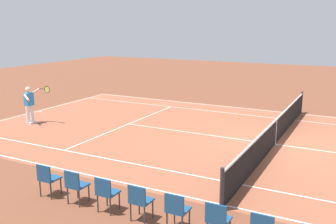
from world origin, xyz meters
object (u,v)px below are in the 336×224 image
at_px(tennis_player_near, 30,103).
at_px(spectator_chair_2, 218,218).
at_px(spectator_chair_4, 140,200).
at_px(spectator_chair_7, 47,177).
at_px(spectator_chair_3, 177,209).
at_px(spectator_chair_5, 106,192).
at_px(tennis_net, 276,131).
at_px(spectator_chair_6, 75,184).
at_px(tennis_ball, 239,118).

relative_size(tennis_player_near, spectator_chair_2, 1.93).
relative_size(spectator_chair_2, spectator_chair_4, 1.00).
bearing_deg(spectator_chair_7, spectator_chair_4, 180.00).
height_order(tennis_player_near, spectator_chair_3, tennis_player_near).
height_order(spectator_chair_2, spectator_chair_5, same).
relative_size(tennis_net, spectator_chair_6, 13.30).
xyz_separation_m(tennis_player_near, spectator_chair_5, (-7.95, 5.20, -0.41)).
bearing_deg(spectator_chair_3, spectator_chair_4, 0.00).
distance_m(spectator_chair_2, spectator_chair_7, 4.56).
distance_m(tennis_ball, spectator_chair_3, 10.44).
distance_m(spectator_chair_4, spectator_chair_7, 2.73).
bearing_deg(spectator_chair_4, tennis_net, -101.49).
xyz_separation_m(tennis_ball, spectator_chair_3, (-1.83, 10.26, 0.49)).
height_order(tennis_net, spectator_chair_7, tennis_net).
xyz_separation_m(spectator_chair_2, spectator_chair_5, (2.73, 0.00, 0.00)).
xyz_separation_m(spectator_chair_6, spectator_chair_7, (0.91, 0.00, 0.00)).
xyz_separation_m(tennis_ball, spectator_chair_7, (1.82, 10.26, 0.49)).
relative_size(tennis_net, spectator_chair_4, 13.30).
bearing_deg(spectator_chair_4, spectator_chair_3, 180.00).
xyz_separation_m(spectator_chair_4, spectator_chair_7, (2.73, 0.00, 0.00)).
height_order(tennis_player_near, spectator_chair_6, tennis_player_near).
distance_m(tennis_player_near, tennis_ball, 9.46).
distance_m(spectator_chair_2, spectator_chair_3, 0.91).
bearing_deg(spectator_chair_2, spectator_chair_7, 0.00).
relative_size(tennis_net, spectator_chair_2, 13.30).
bearing_deg(tennis_player_near, tennis_ball, -147.49).
distance_m(spectator_chair_2, spectator_chair_5, 2.73).
distance_m(spectator_chair_5, spectator_chair_7, 1.82).
bearing_deg(spectator_chair_5, tennis_player_near, -33.19).
xyz_separation_m(spectator_chair_2, spectator_chair_3, (0.91, 0.00, 0.00)).
xyz_separation_m(tennis_player_near, spectator_chair_3, (-9.77, 5.20, -0.41)).
height_order(tennis_net, spectator_chair_6, tennis_net).
relative_size(spectator_chair_2, spectator_chair_7, 1.00).
height_order(tennis_net, tennis_ball, tennis_net).
xyz_separation_m(spectator_chair_3, spectator_chair_4, (0.91, 0.00, 0.00)).
bearing_deg(spectator_chair_2, spectator_chair_5, 0.00).
relative_size(tennis_player_near, spectator_chair_4, 1.93).
distance_m(tennis_player_near, spectator_chair_4, 10.28).
height_order(spectator_chair_2, spectator_chair_6, same).
xyz_separation_m(tennis_ball, spectator_chair_4, (-0.92, 10.26, 0.49)).
distance_m(tennis_ball, spectator_chair_7, 10.43).
distance_m(tennis_player_near, spectator_chair_5, 9.51).
xyz_separation_m(tennis_net, spectator_chair_4, (1.44, 7.11, 0.03)).
height_order(tennis_player_near, spectator_chair_2, tennis_player_near).
height_order(spectator_chair_4, spectator_chair_7, same).
height_order(tennis_net, spectator_chair_3, tennis_net).
bearing_deg(tennis_ball, spectator_chair_4, 95.11).
bearing_deg(spectator_chair_7, tennis_player_near, -40.33).
relative_size(tennis_net, spectator_chair_7, 13.30).
relative_size(spectator_chair_4, spectator_chair_6, 1.00).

